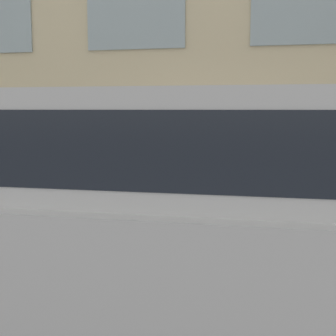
{
  "coord_description": "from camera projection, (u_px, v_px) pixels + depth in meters",
  "views": [
    {
      "loc": [
        -4.25,
        -0.8,
        1.58
      ],
      "look_at": [
        0.68,
        0.26,
        0.94
      ],
      "focal_mm": 50.0,
      "sensor_mm": 36.0,
      "label": 1
    }
  ],
  "objects": [
    {
      "name": "ground_plane",
      "position": [
        179.0,
        275.0,
        4.49
      ],
      "size": [
        80.0,
        80.0,
        0.0
      ],
      "primitive_type": "plane",
      "color": "#2D2D30"
    },
    {
      "name": "person",
      "position": [
        152.0,
        151.0,
        5.24
      ],
      "size": [
        0.4,
        0.26,
        1.64
      ],
      "rotation": [
        0.0,
        0.0,
        -0.61
      ],
      "color": "#998466",
      "rests_on": "sidewalk"
    },
    {
      "name": "sidewalk",
      "position": [
        202.0,
        228.0,
        5.99
      ],
      "size": [
        3.09,
        60.0,
        0.13
      ],
      "color": "gray",
      "rests_on": "ground_plane"
    },
    {
      "name": "fire_hydrant",
      "position": [
        185.0,
        207.0,
        4.97
      ],
      "size": [
        0.29,
        0.41,
        0.82
      ],
      "color": "red",
      "rests_on": "sidewalk"
    },
    {
      "name": "parked_truck_silver_near",
      "position": [
        145.0,
        199.0,
        3.1
      ],
      "size": [
        2.03,
        4.85,
        1.69
      ],
      "color": "black",
      "rests_on": "ground_plane"
    }
  ]
}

